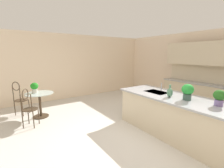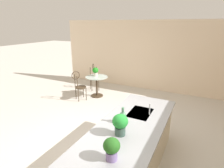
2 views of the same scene
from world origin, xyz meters
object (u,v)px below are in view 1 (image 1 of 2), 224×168
(chair_by_island, at_px, (28,106))
(potted_plant_counter_near, at_px, (188,91))
(potted_plant_counter_far, at_px, (219,97))
(vase_on_counter, at_px, (170,92))
(chair_near_window, at_px, (19,97))
(potted_plant_on_table, at_px, (34,87))
(bistro_table, at_px, (40,103))

(chair_by_island, xyz_separation_m, potted_plant_counter_near, (2.62, 2.72, 0.54))
(potted_plant_counter_far, height_order, vase_on_counter, potted_plant_counter_far)
(chair_near_window, bearing_deg, potted_plant_counter_far, 34.39)
(chair_by_island, relative_size, potted_plant_on_table, 3.37)
(chair_by_island, bearing_deg, vase_on_counter, 49.06)
(vase_on_counter, bearing_deg, bistro_table, -141.65)
(chair_near_window, height_order, vase_on_counter, vase_on_counter)
(potted_plant_on_table, xyz_separation_m, potted_plant_counter_near, (3.29, 2.46, 0.20))
(vase_on_counter, bearing_deg, potted_plant_on_table, -141.39)
(potted_plant_counter_far, bearing_deg, vase_on_counter, -165.13)
(chair_by_island, bearing_deg, chair_near_window, -174.38)
(bistro_table, xyz_separation_m, potted_plant_on_table, (-0.10, -0.10, 0.47))
(potted_plant_on_table, bearing_deg, vase_on_counter, 38.61)
(bistro_table, distance_m, chair_near_window, 0.78)
(chair_near_window, height_order, chair_by_island, same)
(potted_plant_on_table, bearing_deg, bistro_table, 45.34)
(chair_near_window, distance_m, chair_by_island, 1.18)
(chair_near_window, distance_m, potted_plant_counter_far, 5.29)
(chair_near_window, distance_m, potted_plant_counter_near, 4.77)
(potted_plant_on_table, xyz_separation_m, potted_plant_counter_far, (3.84, 2.59, 0.18))
(chair_by_island, bearing_deg, bistro_table, 147.61)
(bistro_table, relative_size, chair_near_window, 0.77)
(potted_plant_on_table, distance_m, potted_plant_counter_far, 4.64)
(chair_by_island, distance_m, potted_plant_on_table, 0.80)
(chair_by_island, height_order, potted_plant_counter_far, potted_plant_counter_far)
(chair_by_island, height_order, potted_plant_on_table, potted_plant_on_table)
(vase_on_counter, bearing_deg, chair_near_window, -141.56)
(potted_plant_on_table, height_order, potted_plant_counter_far, potted_plant_counter_far)
(chair_by_island, bearing_deg, potted_plant_counter_near, 46.12)
(potted_plant_on_table, relative_size, potted_plant_counter_far, 1.02)
(bistro_table, xyz_separation_m, potted_plant_counter_far, (3.75, 2.49, 0.65))
(bistro_table, xyz_separation_m, potted_plant_counter_near, (3.20, 2.36, 0.67))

